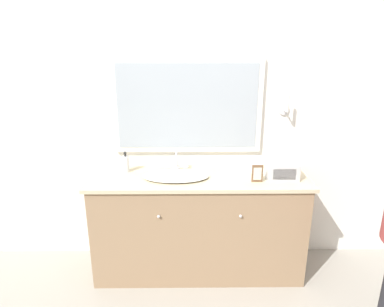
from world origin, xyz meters
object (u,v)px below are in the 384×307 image
object	(u,v)px
appliance_box	(282,171)
picture_frame	(257,173)
soap_bottle	(126,164)
sink_basin	(176,175)

from	to	relation	value
appliance_box	picture_frame	xyz separation A→B (m)	(-0.21, -0.06, 0.01)
soap_bottle	picture_frame	xyz separation A→B (m)	(1.08, -0.24, -0.00)
sink_basin	soap_bottle	bearing A→B (deg)	162.45
sink_basin	appliance_box	world-z (taller)	sink_basin
soap_bottle	appliance_box	xyz separation A→B (m)	(1.30, -0.18, -0.01)
appliance_box	picture_frame	distance (m)	0.22
appliance_box	sink_basin	bearing A→B (deg)	177.31
sink_basin	appliance_box	xyz separation A→B (m)	(0.86, -0.04, 0.05)
picture_frame	appliance_box	bearing A→B (deg)	15.32
sink_basin	picture_frame	size ratio (longest dim) A/B	3.79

